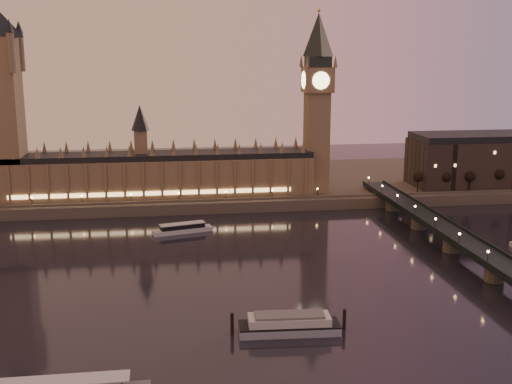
% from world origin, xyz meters
% --- Properties ---
extents(ground, '(700.00, 700.00, 0.00)m').
position_xyz_m(ground, '(0.00, 0.00, 0.00)').
color(ground, black).
rests_on(ground, ground).
extents(far_embankment, '(560.00, 130.00, 6.00)m').
position_xyz_m(far_embankment, '(30.00, 165.00, 3.00)').
color(far_embankment, '#423D35').
rests_on(far_embankment, ground).
extents(palace_of_westminster, '(180.00, 26.62, 52.00)m').
position_xyz_m(palace_of_westminster, '(-40.12, 120.99, 21.71)').
color(palace_of_westminster, brown).
rests_on(palace_of_westminster, ground).
extents(big_ben, '(17.68, 17.68, 104.00)m').
position_xyz_m(big_ben, '(53.99, 120.99, 63.95)').
color(big_ben, brown).
rests_on(big_ben, ground).
extents(westminster_bridge, '(13.20, 260.00, 15.30)m').
position_xyz_m(westminster_bridge, '(91.61, 0.00, 5.52)').
color(westminster_bridge, black).
rests_on(westminster_bridge, ground).
extents(bare_tree_0, '(5.67, 5.67, 11.52)m').
position_xyz_m(bare_tree_0, '(111.51, 109.00, 14.59)').
color(bare_tree_0, black).
rests_on(bare_tree_0, ground).
extents(bare_tree_1, '(5.67, 5.67, 11.52)m').
position_xyz_m(bare_tree_1, '(128.00, 109.00, 14.59)').
color(bare_tree_1, black).
rests_on(bare_tree_1, ground).
extents(bare_tree_2, '(5.67, 5.67, 11.52)m').
position_xyz_m(bare_tree_2, '(144.48, 109.00, 14.59)').
color(bare_tree_2, black).
rests_on(bare_tree_2, ground).
extents(bare_tree_3, '(5.67, 5.67, 11.52)m').
position_xyz_m(bare_tree_3, '(160.97, 109.00, 14.59)').
color(bare_tree_3, black).
rests_on(bare_tree_3, ground).
extents(cruise_boat_a, '(29.93, 13.52, 4.68)m').
position_xyz_m(cruise_boat_a, '(-25.42, 66.08, 2.06)').
color(cruise_boat_a, silver).
rests_on(cruise_boat_a, ground).
extents(moored_barge, '(36.83, 10.75, 6.76)m').
position_xyz_m(moored_barge, '(4.72, -53.62, 2.85)').
color(moored_barge, '#8491A8').
rests_on(moored_barge, ground).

